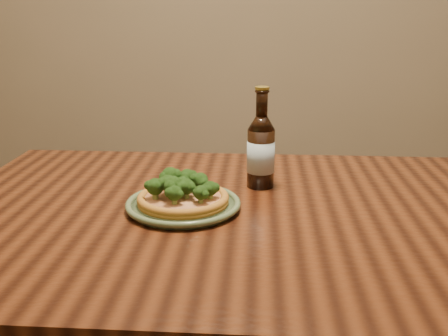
# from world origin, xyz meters

# --- Properties ---
(table) EXTENTS (1.60, 0.90, 0.75)m
(table) POSITION_xyz_m (0.00, 0.10, 0.66)
(table) COLOR #431E0E
(table) RESTS_ON ground
(plate) EXTENTS (0.25, 0.25, 0.02)m
(plate) POSITION_xyz_m (-0.26, 0.10, 0.76)
(plate) COLOR #526545
(plate) RESTS_ON table
(pizza) EXTENTS (0.20, 0.20, 0.07)m
(pizza) POSITION_xyz_m (-0.26, 0.10, 0.78)
(pizza) COLOR #A56D25
(pizza) RESTS_ON plate
(beer_bottle) EXTENTS (0.07, 0.07, 0.24)m
(beer_bottle) POSITION_xyz_m (-0.09, 0.26, 0.84)
(beer_bottle) COLOR black
(beer_bottle) RESTS_ON table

